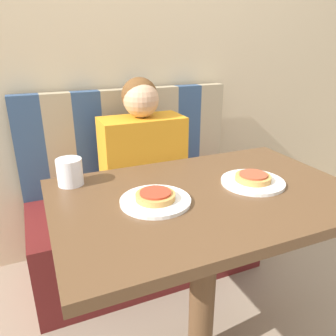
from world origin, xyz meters
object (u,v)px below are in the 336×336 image
object	(u,v)px
plate_right	(252,182)
pizza_left	(155,195)
plate_left	(155,200)
person	(142,148)
drinking_cup	(70,172)
pizza_right	(253,177)

from	to	relation	value
plate_right	pizza_left	bearing A→B (deg)	180.00
plate_left	pizza_left	distance (m)	0.02
person	pizza_left	xyz separation A→B (m)	(-0.19, -0.67, 0.06)
plate_left	drinking_cup	world-z (taller)	drinking_cup
plate_left	pizza_right	xyz separation A→B (m)	(0.37, 0.00, 0.02)
plate_left	drinking_cup	bearing A→B (deg)	132.39
drinking_cup	plate_right	bearing A→B (deg)	-22.40
plate_left	person	bearing A→B (deg)	74.31
pizza_left	pizza_right	size ratio (longest dim) A/B	1.00
person	pizza_right	distance (m)	0.70
plate_left	pizza_left	world-z (taller)	pizza_left
plate_right	pizza_left	size ratio (longest dim) A/B	1.79
pizza_left	pizza_right	bearing A→B (deg)	0.00
person	plate_left	size ratio (longest dim) A/B	2.89
plate_right	pizza_left	world-z (taller)	pizza_left
person	plate_right	distance (m)	0.69
drinking_cup	pizza_right	bearing A→B (deg)	-22.40
person	pizza_right	world-z (taller)	person
pizza_right	drinking_cup	world-z (taller)	drinking_cup
pizza_left	pizza_right	xyz separation A→B (m)	(0.37, 0.00, 0.00)
pizza_left	drinking_cup	bearing A→B (deg)	132.39
plate_left	pizza_left	xyz separation A→B (m)	(-0.00, 0.00, 0.02)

